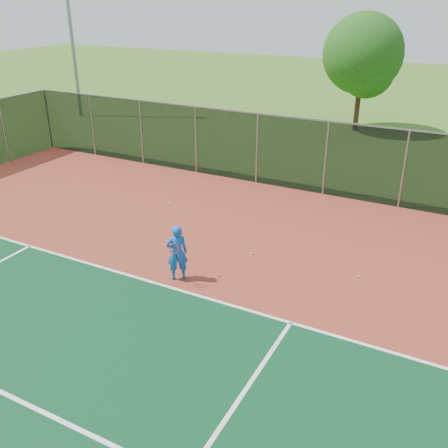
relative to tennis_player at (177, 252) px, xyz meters
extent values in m
plane|color=#37621C|center=(1.64, -3.54, -0.86)|extent=(120.00, 120.00, 0.00)
cube|color=maroon|center=(1.64, -1.54, -0.85)|extent=(30.00, 20.00, 0.02)
cube|color=white|center=(3.64, -0.54, -0.83)|extent=(22.00, 0.10, 0.00)
cube|color=black|center=(1.64, 8.46, 0.66)|extent=(30.00, 0.04, 3.00)
cube|color=gray|center=(1.64, 8.46, 2.16)|extent=(30.00, 0.06, 0.06)
imported|color=blue|center=(0.00, 0.00, 0.00)|extent=(0.72, 0.71, 1.67)
cylinder|color=black|center=(0.15, -0.25, 0.02)|extent=(0.03, 0.15, 0.27)
torus|color=#A51414|center=(0.15, -0.35, 0.32)|extent=(0.30, 0.13, 0.29)
sphere|color=#D7EB1B|center=(-0.25, 0.10, 1.41)|extent=(0.07, 0.07, 0.07)
sphere|color=#D7EB1B|center=(1.29, 2.31, -0.80)|extent=(0.07, 0.07, 0.07)
sphere|color=#D7EB1B|center=(-4.27, 6.08, -0.80)|extent=(0.07, 0.07, 0.07)
sphere|color=#D7EB1B|center=(4.60, 2.48, -0.80)|extent=(0.07, 0.07, 0.07)
sphere|color=#D7EB1B|center=(-2.36, 4.35, -0.80)|extent=(0.07, 0.07, 0.07)
cylinder|color=gray|center=(-17.43, 15.18, 5.70)|extent=(0.24, 0.24, 13.11)
cylinder|color=#341F13|center=(0.11, 19.78, 0.43)|extent=(0.30, 0.30, 2.57)
sphere|color=#1A4A13|center=(0.11, 19.78, 3.57)|extent=(4.57, 4.57, 4.57)
sphere|color=#1A4A13|center=(0.51, 19.48, 2.71)|extent=(3.14, 3.14, 3.14)
camera|label=1|loc=(6.92, -10.37, 6.56)|focal=40.00mm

